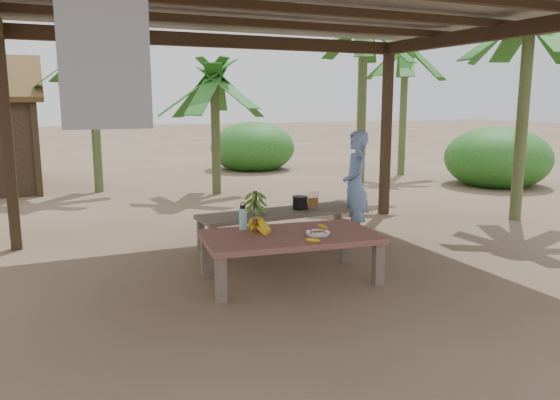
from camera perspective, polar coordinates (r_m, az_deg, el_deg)
name	(u,v)px	position (r m, az deg, el deg)	size (l,w,h in m)	color
ground	(290,273)	(6.08, 1.05, -7.60)	(80.00, 80.00, 0.00)	brown
pavilion	(290,10)	(5.84, 1.08, 19.23)	(6.60, 5.60, 2.95)	black
work_table	(290,240)	(5.74, 1.03, -4.18)	(1.90, 1.20, 0.50)	brown
bench	(281,215)	(7.16, 0.11, -1.61)	(2.23, 0.72, 0.45)	brown
ripe_banana_bunch	(255,225)	(5.70, -2.61, -2.68)	(0.30, 0.26, 0.18)	yellow
plate	(318,233)	(5.69, 3.98, -3.46)	(0.25, 0.25, 0.04)	white
loose_banana_front	(313,240)	(5.39, 3.49, -4.21)	(0.04, 0.15, 0.04)	yellow
loose_banana_side	(323,227)	(5.97, 4.52, -2.80)	(0.04, 0.14, 0.04)	yellow
water_flask	(243,218)	(5.91, -3.90, -1.88)	(0.08, 0.08, 0.30)	#40B8CA
green_banana_stalk	(255,202)	(6.96, -2.62, -0.20)	(0.27, 0.27, 0.31)	#598C2D
cooking_pot	(300,203)	(7.27, 2.11, -0.32)	(0.20, 0.20, 0.17)	black
skewer_rack	(313,200)	(7.29, 3.47, 0.00)	(0.18, 0.08, 0.24)	#A57F47
woman	(356,186)	(7.43, 7.91, 1.47)	(0.54, 0.36, 1.49)	#7B9EE8
banana_plant_ne	(364,36)	(11.12, 8.72, 16.54)	(1.80, 1.80, 3.61)	#596638
banana_plant_n	(215,89)	(11.11, -6.84, 11.44)	(1.80, 1.80, 2.58)	#596638
banana_plant_nw	(92,61)	(11.92, -19.08, 13.60)	(1.80, 1.80, 3.16)	#596638
banana_plant_e	(529,31)	(9.43, 24.60, 15.77)	(1.80, 1.80, 3.42)	#596638
banana_plant_far	(405,58)	(14.39, 12.96, 14.30)	(1.80, 1.80, 3.44)	#596638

